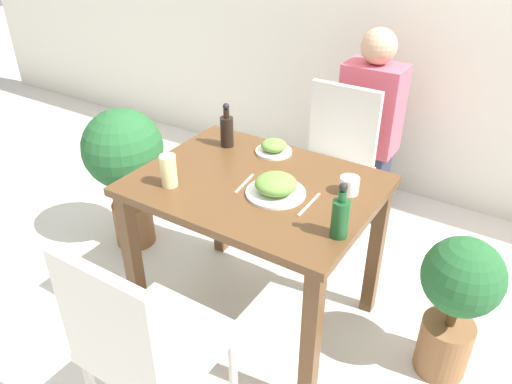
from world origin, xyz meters
TOP-DOWN VIEW (x-y plane):
  - ground_plane at (0.00, 0.00)m, footprint 16.00×16.00m
  - dining_table at (0.00, 0.00)m, footprint 1.00×0.76m
  - chair_near at (0.04, -0.76)m, footprint 0.42×0.42m
  - chair_far at (0.01, 0.77)m, footprint 0.42×0.42m
  - food_plate at (0.12, -0.04)m, footprint 0.24×0.24m
  - side_plate at (-0.08, 0.27)m, footprint 0.17×0.17m
  - drink_cup at (0.36, 0.13)m, footprint 0.08×0.08m
  - juice_glass at (-0.29, -0.21)m, footprint 0.07×0.07m
  - sauce_bottle at (-0.30, 0.22)m, footprint 0.06×0.06m
  - condiment_bottle at (0.45, -0.16)m, footprint 0.06×0.06m
  - fork_utensil at (-0.03, -0.04)m, footprint 0.03×0.16m
  - spoon_utensil at (0.27, -0.04)m, footprint 0.01×0.19m
  - potted_plant_left at (-0.92, 0.12)m, footprint 0.44×0.44m
  - potted_plant_right at (0.85, 0.15)m, footprint 0.32×0.32m
  - person_figure at (0.07, 1.14)m, footprint 0.34×0.22m

SIDE VIEW (x-z plane):
  - ground_plane at x=0.00m, z-range 0.00..0.00m
  - potted_plant_right at x=0.85m, z-range 0.07..0.75m
  - chair_near at x=0.04m, z-range 0.06..0.97m
  - chair_far at x=0.01m, z-range 0.06..0.97m
  - potted_plant_left at x=-0.92m, z-range 0.13..0.96m
  - person_figure at x=0.07m, z-range 0.00..1.17m
  - dining_table at x=0.00m, z-range 0.25..1.01m
  - fork_utensil at x=-0.03m, z-range 0.75..0.76m
  - spoon_utensil at x=0.27m, z-range 0.75..0.76m
  - side_plate at x=-0.08m, z-range 0.75..0.81m
  - drink_cup at x=0.36m, z-range 0.75..0.82m
  - food_plate at x=0.12m, z-range 0.75..0.83m
  - juice_glass at x=-0.29m, z-range 0.75..0.89m
  - sauce_bottle at x=-0.30m, z-range 0.73..0.94m
  - condiment_bottle at x=0.45m, z-range 0.73..0.94m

